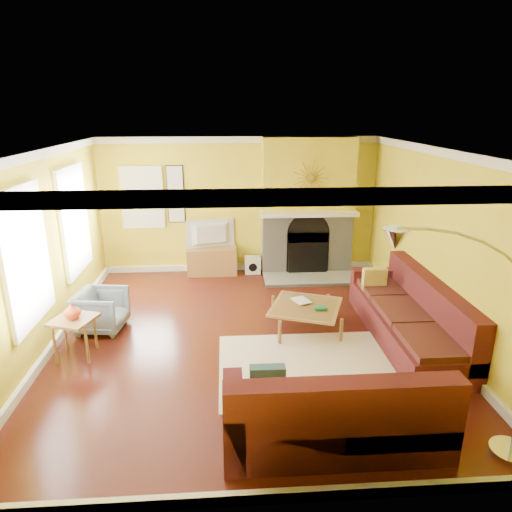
{
  "coord_description": "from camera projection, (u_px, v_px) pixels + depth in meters",
  "views": [
    {
      "loc": [
        -0.28,
        -6.02,
        3.22
      ],
      "look_at": [
        0.16,
        0.4,
        1.13
      ],
      "focal_mm": 32.0,
      "sensor_mm": 36.0,
      "label": 1
    }
  ],
  "objects": [
    {
      "name": "floor",
      "position": [
        247.0,
        338.0,
        6.73
      ],
      "size": [
        5.5,
        6.0,
        0.02
      ],
      "primitive_type": "cube",
      "color": "#581D12",
      "rests_on": "ground"
    },
    {
      "name": "ceiling",
      "position": [
        246.0,
        149.0,
        5.89
      ],
      "size": [
        5.5,
        6.0,
        0.02
      ],
      "primitive_type": "cube",
      "color": "white",
      "rests_on": "ground"
    },
    {
      "name": "wall_back",
      "position": [
        239.0,
        206.0,
        9.16
      ],
      "size": [
        5.5,
        0.02,
        2.7
      ],
      "primitive_type": "cube",
      "color": "yellow",
      "rests_on": "ground"
    },
    {
      "name": "wall_front",
      "position": [
        266.0,
        367.0,
        3.45
      ],
      "size": [
        5.5,
        0.02,
        2.7
      ],
      "primitive_type": "cube",
      "color": "yellow",
      "rests_on": "ground"
    },
    {
      "name": "wall_left",
      "position": [
        42.0,
        254.0,
        6.13
      ],
      "size": [
        0.02,
        6.0,
        2.7
      ],
      "primitive_type": "cube",
      "color": "yellow",
      "rests_on": "ground"
    },
    {
      "name": "wall_right",
      "position": [
        440.0,
        246.0,
        6.49
      ],
      "size": [
        0.02,
        6.0,
        2.7
      ],
      "primitive_type": "cube",
      "color": "yellow",
      "rests_on": "ground"
    },
    {
      "name": "baseboard",
      "position": [
        247.0,
        333.0,
        6.71
      ],
      "size": [
        5.5,
        6.0,
        0.12
      ],
      "primitive_type": null,
      "color": "white",
      "rests_on": "floor"
    },
    {
      "name": "crown_molding",
      "position": [
        246.0,
        155.0,
        5.91
      ],
      "size": [
        5.5,
        6.0,
        0.12
      ],
      "primitive_type": null,
      "color": "white",
      "rests_on": "ceiling"
    },
    {
      "name": "window_left_near",
      "position": [
        73.0,
        220.0,
        7.31
      ],
      "size": [
        0.06,
        1.22,
        1.72
      ],
      "primitive_type": "cube",
      "color": "white",
      "rests_on": "wall_left"
    },
    {
      "name": "window_left_far",
      "position": [
        25.0,
        257.0,
        5.51
      ],
      "size": [
        0.06,
        1.22,
        1.72
      ],
      "primitive_type": "cube",
      "color": "white",
      "rests_on": "wall_left"
    },
    {
      "name": "window_back",
      "position": [
        142.0,
        197.0,
        8.93
      ],
      "size": [
        0.82,
        0.06,
        1.22
      ],
      "primitive_type": "cube",
      "color": "white",
      "rests_on": "wall_back"
    },
    {
      "name": "wall_art",
      "position": [
        176.0,
        194.0,
        8.96
      ],
      "size": [
        0.34,
        0.04,
        1.14
      ],
      "primitive_type": "cube",
      "color": "white",
      "rests_on": "wall_back"
    },
    {
      "name": "fireplace",
      "position": [
        307.0,
        207.0,
        9.05
      ],
      "size": [
        1.8,
        0.4,
        2.7
      ],
      "primitive_type": null,
      "color": "gray",
      "rests_on": "floor"
    },
    {
      "name": "mantel",
      "position": [
        309.0,
        214.0,
        8.85
      ],
      "size": [
        1.92,
        0.22,
        0.08
      ],
      "primitive_type": "cube",
      "color": "white",
      "rests_on": "fireplace"
    },
    {
      "name": "hearth",
      "position": [
        310.0,
        279.0,
        8.94
      ],
      "size": [
        1.8,
        0.7,
        0.06
      ],
      "primitive_type": "cube",
      "color": "gray",
      "rests_on": "floor"
    },
    {
      "name": "sunburst",
      "position": [
        311.0,
        178.0,
        8.65
      ],
      "size": [
        0.7,
        0.04,
        0.7
      ],
      "primitive_type": null,
      "color": "olive",
      "rests_on": "fireplace"
    },
    {
      "name": "rug",
      "position": [
        312.0,
        367.0,
        5.94
      ],
      "size": [
        2.4,
        1.8,
        0.02
      ],
      "primitive_type": "cube",
      "color": "beige",
      "rests_on": "floor"
    },
    {
      "name": "sectional_sofa",
      "position": [
        342.0,
        330.0,
        5.96
      ],
      "size": [
        3.09,
        3.92,
        0.9
      ],
      "primitive_type": null,
      "color": "#521A1D",
      "rests_on": "floor"
    },
    {
      "name": "coffee_table",
      "position": [
        305.0,
        317.0,
        6.92
      ],
      "size": [
        1.27,
        1.27,
        0.39
      ],
      "primitive_type": null,
      "rotation": [
        0.0,
        0.0,
        -0.36
      ],
      "color": "white",
      "rests_on": "floor"
    },
    {
      "name": "media_console",
      "position": [
        212.0,
        261.0,
        9.23
      ],
      "size": [
        0.99,
        0.45,
        0.55
      ],
      "primitive_type": "cube",
      "color": "olive",
      "rests_on": "floor"
    },
    {
      "name": "tv",
      "position": [
        211.0,
        234.0,
        9.06
      ],
      "size": [
        0.98,
        0.35,
        0.56
      ],
      "primitive_type": "imported",
      "rotation": [
        0.0,
        0.0,
        3.38
      ],
      "color": "black",
      "rests_on": "media_console"
    },
    {
      "name": "subwoofer",
      "position": [
        252.0,
        265.0,
        9.34
      ],
      "size": [
        0.32,
        0.32,
        0.32
      ],
      "primitive_type": "cube",
      "color": "white",
      "rests_on": "floor"
    },
    {
      "name": "armchair",
      "position": [
        101.0,
        311.0,
        6.86
      ],
      "size": [
        0.77,
        0.76,
        0.63
      ],
      "primitive_type": "imported",
      "rotation": [
        0.0,
        0.0,
        1.44
      ],
      "color": "gray",
      "rests_on": "floor"
    },
    {
      "name": "side_table",
      "position": [
        76.0,
        337.0,
        6.13
      ],
      "size": [
        0.65,
        0.65,
        0.56
      ],
      "primitive_type": null,
      "rotation": [
        0.0,
        0.0,
        -0.33
      ],
      "color": "olive",
      "rests_on": "floor"
    },
    {
      "name": "vase",
      "position": [
        72.0,
        311.0,
        6.01
      ],
      "size": [
        0.26,
        0.26,
        0.23
      ],
      "primitive_type": "imported",
      "rotation": [
        0.0,
        0.0,
        0.25
      ],
      "color": "#E74C24",
      "rests_on": "side_table"
    },
    {
      "name": "book",
      "position": [
        295.0,
        302.0,
        6.94
      ],
      "size": [
        0.31,
        0.36,
        0.03
      ],
      "primitive_type": "imported",
      "rotation": [
        0.0,
        0.0,
        0.37
      ],
      "color": "white",
      "rests_on": "coffee_table"
    },
    {
      "name": "arc_lamp",
      "position": [
        465.0,
        353.0,
        4.06
      ],
      "size": [
        1.44,
        0.36,
        2.29
      ],
      "primitive_type": null,
      "color": "silver",
      "rests_on": "floor"
    }
  ]
}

